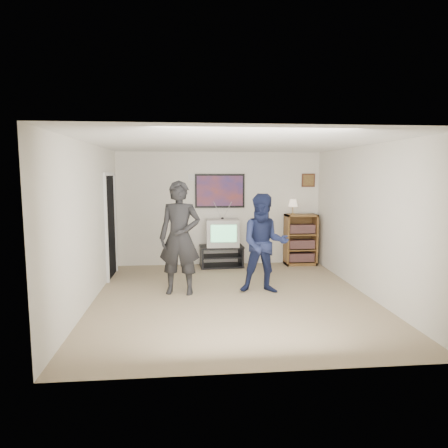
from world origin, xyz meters
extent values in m
cube|color=#817252|center=(0.00, 0.00, 0.00)|extent=(4.50, 5.00, 0.01)
cube|color=white|center=(0.00, 0.00, 2.50)|extent=(4.50, 5.00, 0.01)
cube|color=silver|center=(0.00, 2.50, 1.25)|extent=(4.50, 0.01, 2.50)
cube|color=silver|center=(-2.25, 0.00, 1.25)|extent=(0.01, 5.00, 2.50)
cube|color=silver|center=(2.25, 0.00, 1.25)|extent=(0.01, 5.00, 2.50)
cube|color=black|center=(0.01, 2.23, 0.45)|extent=(0.96, 0.57, 0.04)
cube|color=black|center=(0.01, 2.23, 0.02)|extent=(0.96, 0.57, 0.04)
cube|color=black|center=(-0.42, 2.23, 0.23)|extent=(0.07, 0.50, 0.47)
cube|color=black|center=(0.45, 2.23, 0.23)|extent=(0.07, 0.50, 0.47)
imported|color=black|center=(-0.86, 0.34, 0.96)|extent=(0.77, 0.57, 1.92)
imported|color=#161D3E|center=(0.56, 0.26, 0.85)|extent=(0.89, 0.73, 1.70)
cube|color=white|center=(-0.84, 0.50, 1.28)|extent=(0.07, 0.13, 0.04)
cube|color=white|center=(0.58, 0.46, 1.02)|extent=(0.04, 0.11, 0.03)
cube|color=black|center=(0.00, 2.48, 1.65)|extent=(1.10, 0.03, 0.75)
cube|color=white|center=(-0.55, 2.48, 1.95)|extent=(0.28, 0.02, 0.14)
cube|color=#462316|center=(2.00, 2.48, 1.88)|extent=(0.30, 0.03, 0.30)
cube|color=black|center=(-2.23, 1.60, 1.00)|extent=(0.03, 0.85, 2.00)
camera|label=1|loc=(-0.75, -6.32, 2.03)|focal=32.00mm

